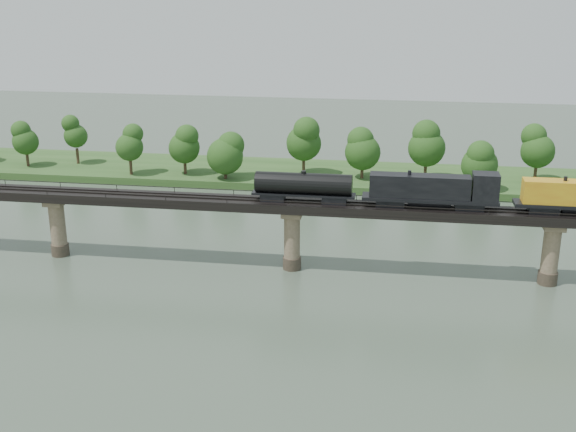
# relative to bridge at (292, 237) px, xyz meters

# --- Properties ---
(ground) EXTENTS (400.00, 400.00, 0.00)m
(ground) POSITION_rel_bridge_xyz_m (0.00, -30.00, -5.46)
(ground) COLOR #374637
(ground) RESTS_ON ground
(far_bank) EXTENTS (300.00, 24.00, 1.60)m
(far_bank) POSITION_rel_bridge_xyz_m (0.00, 55.00, -4.66)
(far_bank) COLOR #294C1E
(far_bank) RESTS_ON ground
(bridge) EXTENTS (236.00, 30.00, 11.50)m
(bridge) POSITION_rel_bridge_xyz_m (0.00, 0.00, 0.00)
(bridge) COLOR #473A2D
(bridge) RESTS_ON ground
(bridge_superstructure) EXTENTS (220.00, 4.90, 0.75)m
(bridge_superstructure) POSITION_rel_bridge_xyz_m (0.00, 0.00, 6.33)
(bridge_superstructure) COLOR black
(bridge_superstructure) RESTS_ON bridge
(far_treeline) EXTENTS (289.06, 17.54, 13.60)m
(far_treeline) POSITION_rel_bridge_xyz_m (-8.21, 50.52, 3.37)
(far_treeline) COLOR #382619
(far_treeline) RESTS_ON far_bank
(freight_train) EXTENTS (83.44, 3.25, 5.74)m
(freight_train) POSITION_rel_bridge_xyz_m (36.68, -0.00, 8.78)
(freight_train) COLOR black
(freight_train) RESTS_ON bridge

